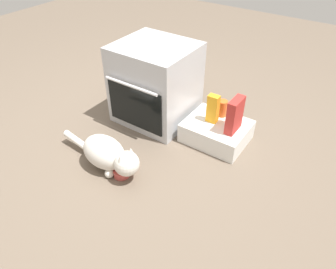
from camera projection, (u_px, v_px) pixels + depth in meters
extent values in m
plane|color=#6B5B4C|center=(137.00, 137.00, 2.70)|extent=(8.00, 8.00, 0.00)
cube|color=#B7BABF|center=(156.00, 83.00, 2.74)|extent=(0.64, 0.58, 0.69)
cube|color=black|center=(135.00, 107.00, 2.60)|extent=(0.54, 0.01, 0.38)
cylinder|color=silver|center=(131.00, 86.00, 2.45)|extent=(0.51, 0.02, 0.02)
cube|color=white|center=(216.00, 131.00, 2.63)|extent=(0.51, 0.42, 0.17)
cylinder|color=#C64C47|center=(122.00, 173.00, 2.33)|extent=(0.12, 0.12, 0.05)
sphere|color=brown|center=(121.00, 171.00, 2.32)|extent=(0.07, 0.07, 0.07)
ellipsoid|color=silver|center=(104.00, 152.00, 2.34)|extent=(0.39, 0.27, 0.24)
sphere|color=silver|center=(127.00, 164.00, 2.22)|extent=(0.18, 0.18, 0.18)
cone|color=silver|center=(131.00, 152.00, 2.20)|extent=(0.06, 0.06, 0.08)
cone|color=silver|center=(121.00, 160.00, 2.14)|extent=(0.06, 0.06, 0.08)
cylinder|color=silver|center=(79.00, 142.00, 2.53)|extent=(0.32, 0.08, 0.09)
sphere|color=silver|center=(122.00, 164.00, 2.39)|extent=(0.07, 0.07, 0.07)
sphere|color=silver|center=(109.00, 173.00, 2.31)|extent=(0.07, 0.07, 0.07)
cube|color=#B72D28|center=(235.00, 115.00, 2.42)|extent=(0.07, 0.18, 0.28)
cube|color=orange|center=(213.00, 109.00, 2.53)|extent=(0.09, 0.06, 0.24)
cylinder|color=#D16023|center=(222.00, 108.00, 2.63)|extent=(0.08, 0.08, 0.14)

